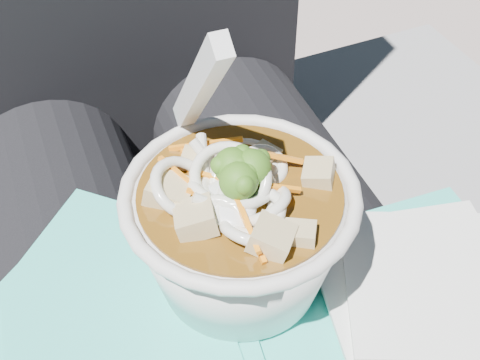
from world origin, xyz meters
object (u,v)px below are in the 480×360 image
object	(u,v)px
plastic_bag	(186,342)
person_body	(181,227)
udon_bowl	(239,224)
lap	(218,321)

from	to	relation	value
plastic_bag	person_body	bearing A→B (deg)	74.87
plastic_bag	udon_bowl	world-z (taller)	udon_bowl
person_body	plastic_bag	size ratio (longest dim) A/B	2.58
person_body	udon_bowl	size ratio (longest dim) A/B	5.43
person_body	udon_bowl	bearing A→B (deg)	-87.10
lap	udon_bowl	xyz separation A→B (m)	(0.01, -0.03, 0.15)
person_body	plastic_bag	bearing A→B (deg)	-105.13
person_body	udon_bowl	xyz separation A→B (m)	(0.01, -0.12, 0.13)
plastic_bag	lap	bearing A→B (deg)	56.09
lap	udon_bowl	distance (m)	0.15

